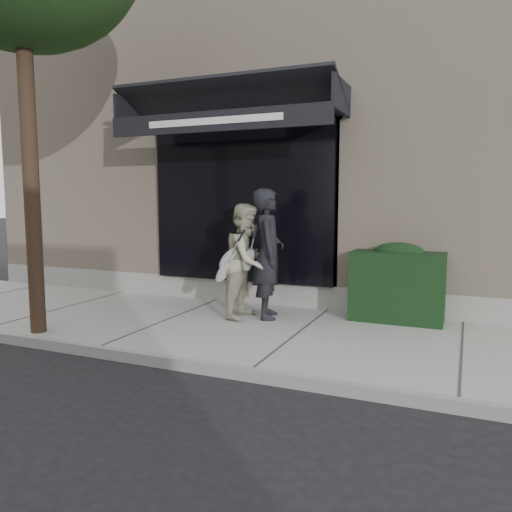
% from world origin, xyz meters
% --- Properties ---
extents(ground, '(80.00, 80.00, 0.00)m').
position_xyz_m(ground, '(0.00, 0.00, 0.00)').
color(ground, black).
rests_on(ground, ground).
extents(sidewalk, '(20.00, 3.00, 0.12)m').
position_xyz_m(sidewalk, '(0.00, 0.00, 0.06)').
color(sidewalk, gray).
rests_on(sidewalk, ground).
extents(curb, '(20.00, 0.10, 0.14)m').
position_xyz_m(curb, '(0.00, -1.55, 0.07)').
color(curb, gray).
rests_on(curb, ground).
extents(building_facade, '(14.30, 8.04, 5.64)m').
position_xyz_m(building_facade, '(-0.01, 4.96, 2.74)').
color(building_facade, beige).
rests_on(building_facade, ground).
extents(hedge, '(1.30, 0.70, 1.14)m').
position_xyz_m(hedge, '(1.10, 1.25, 0.66)').
color(hedge, black).
rests_on(hedge, sidewalk).
extents(pedestrian_front, '(0.92, 0.99, 1.91)m').
position_xyz_m(pedestrian_front, '(-0.69, 0.65, 1.08)').
color(pedestrian_front, black).
rests_on(pedestrian_front, sidewalk).
extents(pedestrian_back, '(0.68, 0.87, 1.69)m').
position_xyz_m(pedestrian_back, '(-0.99, 0.55, 0.97)').
color(pedestrian_back, '#B1AC8D').
rests_on(pedestrian_back, sidewalk).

